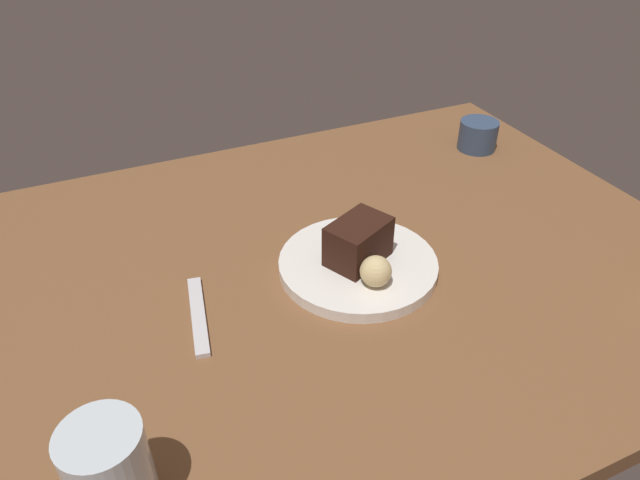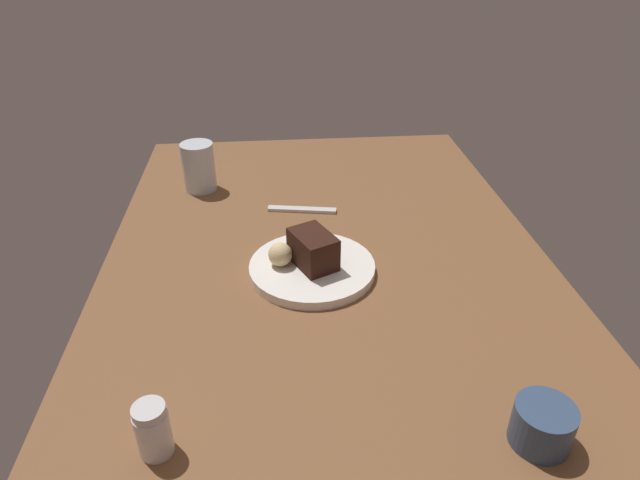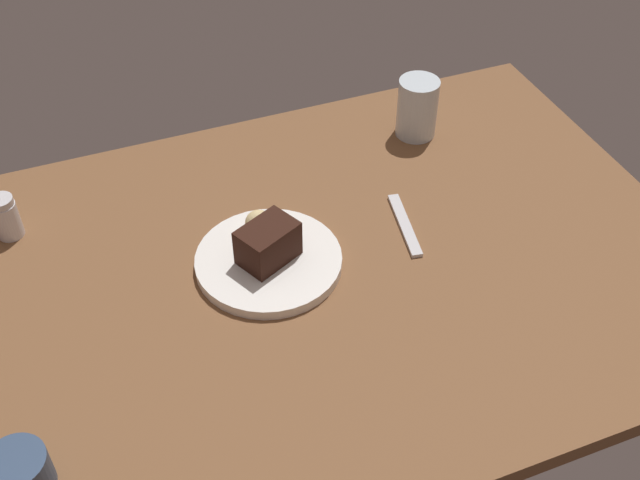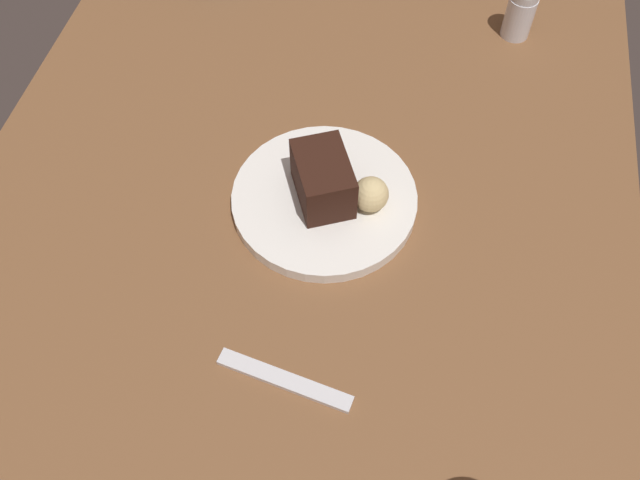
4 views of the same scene
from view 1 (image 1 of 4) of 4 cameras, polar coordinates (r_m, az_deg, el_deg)
name	(u,v)px [view 1 (image 1 of 4)]	position (r cm, az deg, el deg)	size (l,w,h in cm)	color
dining_table	(305,277)	(85.81, -1.50, -3.67)	(120.00, 84.00, 3.00)	brown
dessert_plate	(358,265)	(84.45, 3.72, -2.43)	(22.89, 22.89, 1.73)	white
chocolate_cake_slice	(358,242)	(82.21, 3.76, -0.15)	(8.86, 6.08, 6.27)	black
bread_roll	(376,271)	(78.56, 5.46, -3.06)	(4.33, 4.33, 4.33)	#DBC184
water_glass	(111,474)	(58.66, -19.76, -20.74)	(7.46, 7.46, 11.26)	silver
coffee_cup	(478,135)	(121.04, 15.16, 9.86)	(7.51, 7.51, 5.75)	#334766
dessert_spoon	(198,315)	(78.53, -11.81, -7.19)	(15.00, 1.80, 0.70)	silver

